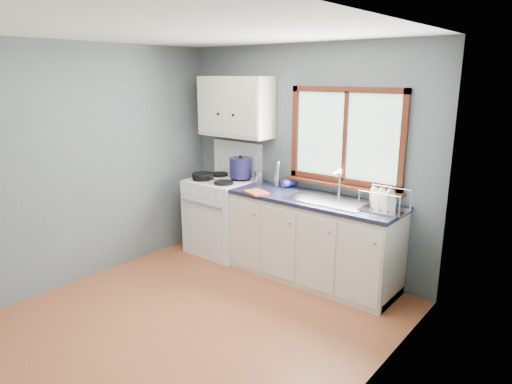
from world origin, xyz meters
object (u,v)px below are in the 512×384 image
Objects in this scene: gas_range at (222,214)px; base_cabinets at (313,243)px; stockpot at (241,168)px; thermos at (277,173)px; sink at (329,206)px; utensil_crock at (259,177)px; skillet at (203,175)px; dish_rack at (384,205)px.

gas_range is 1.31m from base_cabinets.
gas_range is 3.85× the size of stockpot.
sink is at bearing -11.96° from thermos.
utensil_crock is 0.26m from thermos.
utensil_crock is at bearing 21.30° from gas_range.
gas_range reaches higher than utensil_crock.
dish_rack reaches higher than skillet.
skillet is at bearing -134.15° from gas_range.
thermos is (0.70, 0.18, 0.58)m from gas_range.
stockpot is 1.88m from dish_rack.
sink is 0.59m from dish_rack.
utensil_crock is at bearing -177.76° from thermos.
gas_range is at bearing -165.26° from thermos.
utensil_crock is (0.45, 0.17, 0.50)m from gas_range.
skillet is at bearing -173.73° from sink.
base_cabinets is 4.45× the size of skillet.
thermos reaches higher than skillet.
sink is 1.06m from utensil_crock.
utensil_crock is (-0.86, 0.16, 0.59)m from base_cabinets.
utensil_crock is at bearing 45.28° from skillet.
sink is 2.02× the size of skillet.
stockpot is at bearing 174.18° from base_cabinets.
thermos is at bearing 2.24° from utensil_crock.
stockpot is (0.19, 0.13, 0.59)m from gas_range.
thermos is at bearing 5.87° from stockpot.
sink is 1.32m from stockpot.
skillet is at bearing -158.01° from thermos.
gas_range reaches higher than dish_rack.
dish_rack is (2.06, 0.03, 0.48)m from gas_range.
skillet is at bearing -150.90° from utensil_crock.
gas_range is 0.54m from skillet.
dish_rack is (1.36, -0.15, -0.09)m from thermos.
thermos is (-0.78, 0.17, 0.21)m from sink.
stockpot is 0.51m from thermos.
stockpot is (-1.11, 0.11, 0.67)m from base_cabinets.
thermos is at bearing 38.17° from skillet.
thermos is at bearing 168.04° from sink.
gas_range is at bearing -179.29° from sink.
stockpot is at bearing 56.27° from skillet.
skillet is 0.47m from stockpot.
gas_range is 0.63m from stockpot.
sink is 2.00× the size of dish_rack.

